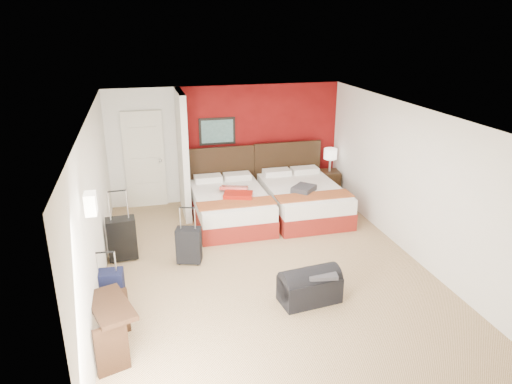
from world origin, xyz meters
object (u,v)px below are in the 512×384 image
object	(u,v)px
red_suitcase_open	(236,192)
suitcase_navy	(110,291)
table_lamp	(330,160)
bed_right	(303,200)
suitcase_charcoal	(189,247)
nightstand	(329,184)
desk	(113,329)
bed_left	(230,207)
duffel_bag	(310,288)
suitcase_black	(122,240)

from	to	relation	value
red_suitcase_open	suitcase_navy	size ratio (longest dim) A/B	1.32
red_suitcase_open	table_lamp	bearing A→B (deg)	41.13
bed_right	suitcase_charcoal	size ratio (longest dim) A/B	3.53
nightstand	suitcase_charcoal	bearing A→B (deg)	-139.30
nightstand	table_lamp	xyz separation A→B (m)	(0.00, 0.00, 0.56)
desk	table_lamp	bearing A→B (deg)	25.64
bed_left	suitcase_navy	distance (m)	3.38
nightstand	table_lamp	distance (m)	0.56
nightstand	desk	size ratio (longest dim) A/B	0.73
duffel_bag	desk	world-z (taller)	desk
nightstand	table_lamp	bearing A→B (deg)	0.00
bed_left	suitcase_navy	size ratio (longest dim) A/B	3.59
bed_right	desk	size ratio (longest dim) A/B	2.50
table_lamp	desk	size ratio (longest dim) A/B	0.62
nightstand	bed_right	bearing A→B (deg)	-130.79
suitcase_black	desk	bearing A→B (deg)	-95.64
red_suitcase_open	desk	size ratio (longest dim) A/B	0.89
suitcase_navy	red_suitcase_open	bearing A→B (deg)	51.36
red_suitcase_open	nightstand	xyz separation A→B (m)	(2.33, 0.95, -0.35)
bed_left	suitcase_black	bearing A→B (deg)	-151.81
nightstand	desk	xyz separation A→B (m)	(-4.54, -4.39, 0.04)
table_lamp	suitcase_navy	world-z (taller)	table_lamp
suitcase_black	duffel_bag	bearing A→B (deg)	-40.93
nightstand	suitcase_charcoal	size ratio (longest dim) A/B	1.03
suitcase_navy	bed_right	bearing A→B (deg)	38.89
bed_left	nightstand	world-z (taller)	bed_left
suitcase_black	suitcase_navy	size ratio (longest dim) A/B	1.25
red_suitcase_open	suitcase_black	size ratio (longest dim) A/B	1.05
bed_left	suitcase_charcoal	xyz separation A→B (m)	(-0.99, -1.51, -0.01)
suitcase_black	red_suitcase_open	bearing A→B (deg)	21.19
nightstand	suitcase_navy	distance (m)	5.75
bed_right	table_lamp	size ratio (longest dim) A/B	4.02
suitcase_charcoal	desk	world-z (taller)	desk
red_suitcase_open	bed_left	bearing A→B (deg)	153.93
nightstand	suitcase_charcoal	world-z (taller)	nightstand
bed_right	suitcase_black	xyz separation A→B (m)	(-3.55, -1.10, 0.04)
bed_left	red_suitcase_open	distance (m)	0.38
bed_right	bed_left	bearing A→B (deg)	179.18
red_suitcase_open	duffel_bag	size ratio (longest dim) A/B	0.88
duffel_bag	desk	bearing A→B (deg)	-176.44
nightstand	suitcase_black	size ratio (longest dim) A/B	0.86
suitcase_navy	duffel_bag	size ratio (longest dim) A/B	0.67
bed_right	table_lamp	bearing A→B (deg)	42.82
bed_left	desk	world-z (taller)	desk
red_suitcase_open	suitcase_charcoal	size ratio (longest dim) A/B	1.26
bed_right	table_lamp	world-z (taller)	table_lamp
nightstand	duffel_bag	bearing A→B (deg)	-109.74
table_lamp	suitcase_navy	distance (m)	5.78
suitcase_charcoal	nightstand	bearing A→B (deg)	51.42
red_suitcase_open	suitcase_navy	xyz separation A→B (m)	(-2.29, -2.48, -0.37)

